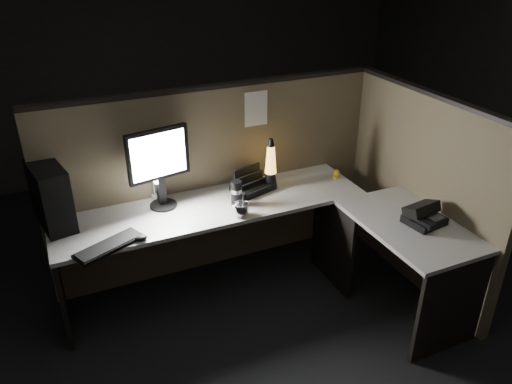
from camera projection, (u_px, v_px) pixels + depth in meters
name	position (u px, v px, depth m)	size (l,w,h in m)	color
floor	(265.00, 327.00, 3.56)	(6.00, 6.00, 0.00)	black
room_shell	(268.00, 109.00, 2.82)	(6.00, 6.00, 6.00)	silver
partition_back	(217.00, 181.00, 3.97)	(2.66, 0.06, 1.50)	brown
partition_right	(419.00, 193.00, 3.78)	(0.06, 1.66, 1.50)	brown
desk	(274.00, 236.00, 3.56)	(2.60, 1.60, 0.73)	#A8A59E
pc_tower	(51.00, 196.00, 3.32)	(0.19, 0.42, 0.44)	black
monitor	(159.00, 161.00, 3.49)	(0.46, 0.20, 0.59)	black
keyboard	(109.00, 246.00, 3.16)	(0.45, 0.15, 0.02)	black
mouse	(141.00, 238.00, 3.23)	(0.09, 0.06, 0.03)	black
clip_lamp	(155.00, 186.00, 3.64)	(0.04, 0.17, 0.22)	white
organizer	(250.00, 185.00, 3.85)	(0.31, 0.29, 0.19)	black
lava_lamp	(271.00, 168.00, 3.84)	(0.11, 0.11, 0.41)	black
travel_mug	(236.00, 193.00, 3.62)	(0.08, 0.08, 0.19)	black
steel_mug	(240.00, 210.00, 3.50)	(0.12, 0.12, 0.10)	#B1B0B8
figurine	(336.00, 173.00, 4.04)	(0.06, 0.06, 0.06)	yellow
pinned_paper	(256.00, 109.00, 3.80)	(0.19, 0.00, 0.27)	white
desk_phone	(423.00, 215.00, 3.41)	(0.27, 0.28, 0.15)	black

